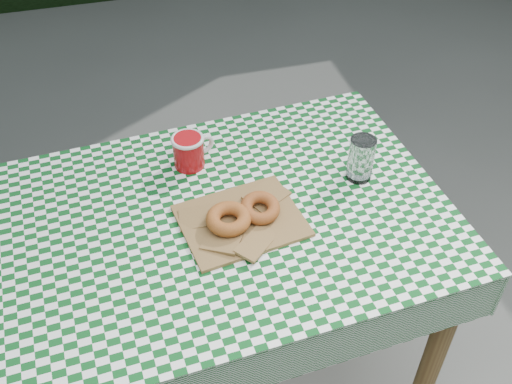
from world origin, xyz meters
TOP-DOWN VIEW (x-y plane):
  - ground at (0.00, 0.00)m, footprint 60.00×60.00m
  - table at (-0.12, -0.12)m, footprint 1.22×0.86m
  - tablecloth at (-0.12, -0.12)m, footprint 1.24×0.88m
  - paper_bag at (-0.06, -0.15)m, footprint 0.33×0.28m
  - bagel_front at (-0.10, -0.17)m, footprint 0.12×0.12m
  - bagel_back at (-0.01, -0.15)m, footprint 0.10×0.10m
  - coffee_mug at (-0.14, 0.10)m, footprint 0.22×0.22m
  - drinking_glass at (0.29, -0.07)m, footprint 0.08×0.08m

SIDE VIEW (x-z plane):
  - ground at x=0.00m, z-range 0.00..0.00m
  - table at x=-0.12m, z-range 0.00..0.75m
  - tablecloth at x=-0.12m, z-range 0.75..0.76m
  - paper_bag at x=-0.06m, z-range 0.76..0.77m
  - bagel_back at x=-0.01m, z-range 0.77..0.80m
  - bagel_front at x=-0.10m, z-range 0.77..0.81m
  - coffee_mug at x=-0.14m, z-range 0.76..0.85m
  - drinking_glass at x=0.29m, z-range 0.76..0.88m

